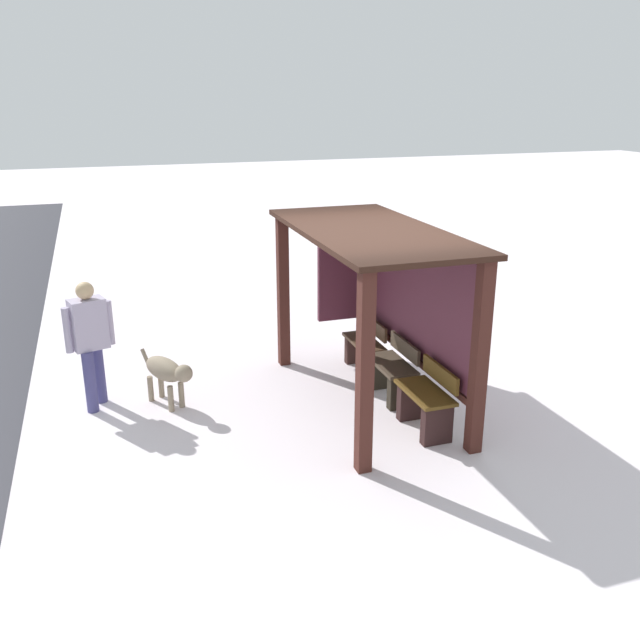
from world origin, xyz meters
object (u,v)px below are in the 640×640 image
(bench_right_inside, at_px, (426,403))
(person_walking, at_px, (90,336))
(bench_left_inside, at_px, (365,349))
(dog, at_px, (167,372))
(bus_shelter, at_px, (384,278))
(bench_center_inside, at_px, (393,373))

(bench_right_inside, xyz_separation_m, person_walking, (-1.84, -3.58, 0.59))
(bench_left_inside, distance_m, dog, 2.75)
(bench_right_inside, height_order, dog, bench_right_inside)
(bus_shelter, relative_size, person_walking, 2.07)
(bus_shelter, height_order, person_walking, bus_shelter)
(bus_shelter, bearing_deg, bench_left_inside, 172.63)
(bench_center_inside, xyz_separation_m, person_walking, (-0.90, -3.58, 0.60))
(bench_center_inside, bearing_deg, dog, -103.52)
(bench_right_inside, height_order, person_walking, person_walking)
(bench_left_inside, relative_size, person_walking, 0.52)
(bench_right_inside, bearing_deg, dog, -120.18)
(bus_shelter, xyz_separation_m, bench_left_inside, (-0.80, 0.10, -1.24))
(bench_left_inside, bearing_deg, person_walking, -89.56)
(bus_shelter, distance_m, person_walking, 3.62)
(person_walking, height_order, dog, person_walking)
(person_walking, relative_size, dog, 1.78)
(person_walking, distance_m, dog, 1.00)
(bench_right_inside, distance_m, dog, 3.16)
(bench_left_inside, xyz_separation_m, bench_center_inside, (0.93, -0.00, 0.01))
(bus_shelter, xyz_separation_m, dog, (-0.52, -2.63, -1.10))
(person_walking, bearing_deg, bench_left_inside, 90.44)
(bench_right_inside, relative_size, person_walking, 0.52)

